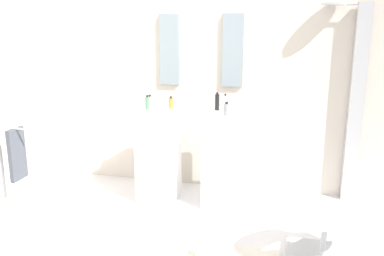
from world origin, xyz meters
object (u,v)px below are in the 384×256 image
pedestal_sink_right (224,158)px  soap_bottle_black (217,102)px  pedestal_sink_left (159,153)px  lounge_chair (325,222)px  soap_bottle_white (150,102)px  soap_bottle_green (147,103)px  towel_rack (15,156)px  coffee_mug (201,252)px  soap_bottle_amber (171,103)px  soap_bottle_grey (226,109)px  shower_column (355,101)px  soap_bottle_clear (225,103)px

pedestal_sink_right → soap_bottle_black: 0.58m
pedestal_sink_left → soap_bottle_black: soap_bottle_black is taller
lounge_chair → soap_bottle_white: soap_bottle_white is taller
soap_bottle_black → soap_bottle_green: size_ratio=1.23×
towel_rack → coffee_mug: (1.87, -0.31, -0.57)m
soap_bottle_amber → soap_bottle_grey: soap_bottle_grey is taller
lounge_chair → soap_bottle_grey: size_ratio=7.76×
soap_bottle_grey → pedestal_sink_right: bearing=105.5°
soap_bottle_grey → shower_column: bearing=23.2°
soap_bottle_black → soap_bottle_grey: size_ratio=1.37×
towel_rack → soap_bottle_white: size_ratio=6.69×
pedestal_sink_right → shower_column: shower_column is taller
coffee_mug → soap_bottle_clear: 1.56m
soap_bottle_green → soap_bottle_clear: soap_bottle_clear is taller
shower_column → soap_bottle_grey: bearing=-156.8°
soap_bottle_green → soap_bottle_grey: 0.85m
pedestal_sink_right → soap_bottle_black: soap_bottle_black is taller
shower_column → soap_bottle_white: bearing=-170.6°
soap_bottle_green → soap_bottle_clear: 0.81m
soap_bottle_grey → soap_bottle_white: soap_bottle_white is taller
soap_bottle_grey → soap_bottle_white: 0.86m
towel_rack → soap_bottle_white: 1.42m
pedestal_sink_right → shower_column: (1.27, 0.41, 0.58)m
coffee_mug → soap_bottle_green: bearing=126.8°
coffee_mug → soap_bottle_black: 1.57m
soap_bottle_amber → soap_bottle_white: size_ratio=0.91×
shower_column → soap_bottle_amber: bearing=-169.9°
lounge_chair → soap_bottle_white: 2.12m
pedestal_sink_right → soap_bottle_black: bearing=131.5°
soap_bottle_grey → soap_bottle_black: bearing=119.6°
lounge_chair → towel_rack: size_ratio=1.10×
coffee_mug → soap_bottle_grey: bearing=87.6°
pedestal_sink_right → soap_bottle_green: bearing=-178.7°
shower_column → soap_bottle_black: (-1.37, -0.30, -0.01)m
pedestal_sink_right → coffee_mug: pedestal_sink_right is taller
pedestal_sink_left → soap_bottle_grey: bearing=-9.4°
pedestal_sink_left → soap_bottle_clear: 0.90m
pedestal_sink_left → coffee_mug: pedestal_sink_left is taller
towel_rack → coffee_mug: 1.98m
soap_bottle_amber → soap_bottle_white: bearing=-175.8°
coffee_mug → soap_bottle_amber: (-0.58, 1.17, 0.97)m
shower_column → soap_bottle_amber: size_ratio=15.81×
soap_bottle_black → soap_bottle_white: 0.71m
lounge_chair → towel_rack: (-2.82, 0.14, 0.28)m
lounge_chair → soap_bottle_white: bearing=150.7°
coffee_mug → soap_bottle_clear: soap_bottle_clear is taller
pedestal_sink_left → soap_bottle_green: bearing=-170.0°
pedestal_sink_left → shower_column: size_ratio=0.53×
lounge_chair → shower_column: bearing=76.0°
pedestal_sink_left → shower_column: (1.98, 0.41, 0.58)m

